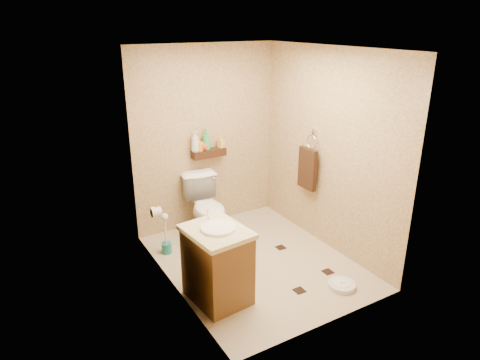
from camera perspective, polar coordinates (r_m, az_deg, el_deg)
ground at (r=5.10m, az=2.06°, el=-10.83°), size 2.50×2.50×0.00m
wall_back at (r=5.64m, az=-4.60°, el=5.54°), size 2.00×0.04×2.40m
wall_front at (r=3.67m, az=12.76°, el=-3.37°), size 2.00×0.04×2.40m
wall_left at (r=4.17m, az=-9.44°, el=-0.18°), size 0.04×2.50×2.40m
wall_right at (r=5.17m, az=11.66°, el=3.79°), size 0.04×2.50×2.40m
ceiling at (r=4.36m, az=2.47°, el=17.17°), size 2.00×2.50×0.02m
wall_shelf at (r=5.62m, az=-4.19°, el=3.59°), size 0.46×0.14×0.10m
floor_accents at (r=5.08m, az=3.03°, el=-10.98°), size 1.18×1.33×0.01m
toilet at (r=5.47m, az=-4.39°, el=-3.83°), size 0.55×0.84×0.81m
vanity at (r=4.30m, az=-3.04°, el=-11.09°), size 0.59×0.69×0.90m
bathroom_scale at (r=4.77m, az=13.40°, el=-13.50°), size 0.34×0.34×0.06m
toilet_brush at (r=5.26m, az=-9.84°, el=-7.79°), size 0.12×0.12×0.52m
towel_ring at (r=5.38m, az=9.02°, el=1.75°), size 0.12×0.30×0.76m
toilet_paper at (r=4.98m, az=-11.13°, el=-4.21°), size 0.12×0.11×0.12m
bottle_a at (r=5.49m, az=-6.02°, el=5.12°), size 0.12×0.12×0.27m
bottle_b at (r=5.53m, az=-5.47°, el=4.78°), size 0.11×0.11×0.18m
bottle_c at (r=5.56m, az=-4.77°, el=4.70°), size 0.12×0.12×0.14m
bottle_d at (r=5.55m, az=-4.52°, el=5.41°), size 0.12×0.12×0.28m
bottle_e at (r=5.66m, az=-2.57°, el=5.14°), size 0.09×0.09×0.16m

